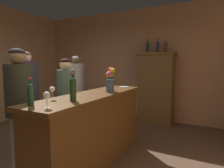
{
  "coord_description": "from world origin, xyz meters",
  "views": [
    {
      "loc": [
        2.04,
        -1.97,
        1.46
      ],
      "look_at": [
        0.62,
        0.73,
        1.15
      ],
      "focal_mm": 31.46,
      "sensor_mm": 36.0,
      "label": 1
    }
  ],
  "objects_px": {
    "wine_bottle_syrah": "(30,93)",
    "wine_bottle_rose": "(73,88)",
    "display_cabinet": "(156,87)",
    "patron_in_grey": "(27,98)",
    "wine_glass_mid": "(47,96)",
    "patron_near_entrance": "(20,107)",
    "flower_arrangement": "(110,80)",
    "cheese_plate": "(124,87)",
    "wine_glass_front": "(52,90)",
    "display_bottle_left": "(148,47)",
    "bar_counter": "(93,129)",
    "display_bottle_center": "(166,47)",
    "wine_bottle_merlot": "(111,82)",
    "patron_tall": "(76,89)",
    "display_bottle_midleft": "(158,46)",
    "patron_by_cabinet": "(66,98)"
  },
  "relations": [
    {
      "from": "wine_glass_mid",
      "to": "display_bottle_midleft",
      "type": "bearing_deg",
      "value": 86.94
    },
    {
      "from": "wine_bottle_syrah",
      "to": "patron_near_entrance",
      "type": "bearing_deg",
      "value": 154.39
    },
    {
      "from": "bar_counter",
      "to": "display_bottle_midleft",
      "type": "distance_m",
      "value": 2.78
    },
    {
      "from": "wine_bottle_syrah",
      "to": "wine_bottle_rose",
      "type": "bearing_deg",
      "value": 61.58
    },
    {
      "from": "display_cabinet",
      "to": "display_bottle_midleft",
      "type": "bearing_deg",
      "value": 0.0
    },
    {
      "from": "display_bottle_center",
      "to": "bar_counter",
      "type": "bearing_deg",
      "value": -100.83
    },
    {
      "from": "wine_bottle_merlot",
      "to": "flower_arrangement",
      "type": "relative_size",
      "value": 0.8
    },
    {
      "from": "wine_glass_mid",
      "to": "patron_by_cabinet",
      "type": "distance_m",
      "value": 1.51
    },
    {
      "from": "display_bottle_left",
      "to": "display_bottle_midleft",
      "type": "height_order",
      "value": "display_bottle_midleft"
    },
    {
      "from": "wine_bottle_merlot",
      "to": "patron_in_grey",
      "type": "relative_size",
      "value": 0.18
    },
    {
      "from": "patron_near_entrance",
      "to": "patron_in_grey",
      "type": "height_order",
      "value": "patron_in_grey"
    },
    {
      "from": "flower_arrangement",
      "to": "display_bottle_center",
      "type": "bearing_deg",
      "value": 80.99
    },
    {
      "from": "wine_bottle_syrah",
      "to": "patron_tall",
      "type": "relative_size",
      "value": 0.17
    },
    {
      "from": "flower_arrangement",
      "to": "cheese_plate",
      "type": "height_order",
      "value": "flower_arrangement"
    },
    {
      "from": "display_cabinet",
      "to": "patron_in_grey",
      "type": "bearing_deg",
      "value": -119.01
    },
    {
      "from": "bar_counter",
      "to": "cheese_plate",
      "type": "bearing_deg",
      "value": 86.4
    },
    {
      "from": "patron_tall",
      "to": "patron_near_entrance",
      "type": "xyz_separation_m",
      "value": [
        0.64,
        -1.93,
        0.03
      ]
    },
    {
      "from": "wine_bottle_syrah",
      "to": "wine_glass_front",
      "type": "xyz_separation_m",
      "value": [
        -0.07,
        0.37,
        -0.01
      ]
    },
    {
      "from": "wine_bottle_syrah",
      "to": "flower_arrangement",
      "type": "xyz_separation_m",
      "value": [
        0.24,
        1.24,
        0.06
      ]
    },
    {
      "from": "display_cabinet",
      "to": "patron_in_grey",
      "type": "height_order",
      "value": "display_cabinet"
    },
    {
      "from": "display_bottle_left",
      "to": "wine_bottle_rose",
      "type": "bearing_deg",
      "value": -88.65
    },
    {
      "from": "patron_near_entrance",
      "to": "display_bottle_left",
      "type": "bearing_deg",
      "value": 48.7
    },
    {
      "from": "wine_bottle_rose",
      "to": "cheese_plate",
      "type": "relative_size",
      "value": 1.9
    },
    {
      "from": "wine_bottle_merlot",
      "to": "flower_arrangement",
      "type": "bearing_deg",
      "value": -64.83
    },
    {
      "from": "wine_glass_mid",
      "to": "patron_near_entrance",
      "type": "distance_m",
      "value": 0.79
    },
    {
      "from": "wine_glass_front",
      "to": "display_bottle_midleft",
      "type": "bearing_deg",
      "value": 81.21
    },
    {
      "from": "wine_bottle_rose",
      "to": "patron_in_grey",
      "type": "distance_m",
      "value": 1.36
    },
    {
      "from": "wine_glass_front",
      "to": "flower_arrangement",
      "type": "height_order",
      "value": "flower_arrangement"
    },
    {
      "from": "flower_arrangement",
      "to": "patron_tall",
      "type": "height_order",
      "value": "patron_tall"
    },
    {
      "from": "wine_bottle_rose",
      "to": "display_bottle_center",
      "type": "distance_m",
      "value": 3.06
    },
    {
      "from": "bar_counter",
      "to": "display_cabinet",
      "type": "relative_size",
      "value": 1.28
    },
    {
      "from": "patron_in_grey",
      "to": "display_bottle_center",
      "type": "bearing_deg",
      "value": 67.06
    },
    {
      "from": "display_bottle_center",
      "to": "patron_in_grey",
      "type": "xyz_separation_m",
      "value": [
        -1.63,
        -2.57,
        -0.96
      ]
    },
    {
      "from": "cheese_plate",
      "to": "patron_in_grey",
      "type": "relative_size",
      "value": 0.1
    },
    {
      "from": "wine_glass_mid",
      "to": "patron_in_grey",
      "type": "xyz_separation_m",
      "value": [
        -1.26,
        0.78,
        -0.25
      ]
    },
    {
      "from": "display_cabinet",
      "to": "flower_arrangement",
      "type": "bearing_deg",
      "value": -93.53
    },
    {
      "from": "wine_glass_mid",
      "to": "display_bottle_center",
      "type": "xyz_separation_m",
      "value": [
        0.37,
        3.35,
        0.7
      ]
    },
    {
      "from": "cheese_plate",
      "to": "patron_near_entrance",
      "type": "xyz_separation_m",
      "value": [
        -0.68,
        -1.66,
        -0.12
      ]
    },
    {
      "from": "bar_counter",
      "to": "patron_in_grey",
      "type": "relative_size",
      "value": 1.33
    },
    {
      "from": "cheese_plate",
      "to": "wine_glass_front",
      "type": "bearing_deg",
      "value": -99.17
    },
    {
      "from": "cheese_plate",
      "to": "display_bottle_left",
      "type": "relative_size",
      "value": 0.52
    },
    {
      "from": "flower_arrangement",
      "to": "wine_glass_front",
      "type": "bearing_deg",
      "value": -109.73
    },
    {
      "from": "display_bottle_midleft",
      "to": "wine_glass_mid",
      "type": "bearing_deg",
      "value": -93.06
    },
    {
      "from": "wine_bottle_merlot",
      "to": "wine_bottle_rose",
      "type": "distance_m",
      "value": 0.98
    },
    {
      "from": "wine_bottle_syrah",
      "to": "wine_bottle_rose",
      "type": "height_order",
      "value": "wine_bottle_rose"
    },
    {
      "from": "patron_tall",
      "to": "display_cabinet",
      "type": "bearing_deg",
      "value": 86.87
    },
    {
      "from": "wine_bottle_syrah",
      "to": "wine_bottle_rose",
      "type": "xyz_separation_m",
      "value": [
        0.22,
        0.4,
        0.02
      ]
    },
    {
      "from": "patron_tall",
      "to": "wine_bottle_rose",
      "type": "bearing_deg",
      "value": -3.74
    },
    {
      "from": "bar_counter",
      "to": "wine_glass_front",
      "type": "bearing_deg",
      "value": -107.92
    },
    {
      "from": "display_bottle_center",
      "to": "display_cabinet",
      "type": "bearing_deg",
      "value": 180.0
    }
  ]
}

